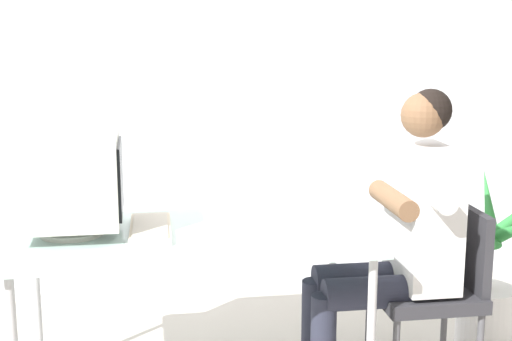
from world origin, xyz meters
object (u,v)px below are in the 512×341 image
Objects in this scene: desk at (192,243)px; keyboard at (150,228)px; person_seated at (398,232)px; potted_plant at (487,276)px; crt_monitor at (71,181)px; office_chair at (437,282)px.

desk is 0.18m from keyboard.
potted_plant is at bearing 28.68° from person_seated.
crt_monitor reaches higher than desk.
crt_monitor is 0.38m from keyboard.
crt_monitor reaches higher than keyboard.
office_chair is (1.25, -0.02, -0.30)m from keyboard.
keyboard is at bearing 171.78° from desk.
potted_plant is (0.40, 0.32, -0.10)m from office_chair.
crt_monitor is at bearing -171.78° from potted_plant.
person_seated reaches higher than potted_plant.
person_seated reaches higher than desk.
desk is 3.46× the size of keyboard.
potted_plant reaches higher than desk.
crt_monitor is 2.08m from potted_plant.
person_seated is (-0.19, -0.00, 0.24)m from office_chair.
crt_monitor reaches higher than potted_plant.
person_seated reaches higher than crt_monitor.
crt_monitor is 1.40m from person_seated.
office_chair is (1.08, 0.00, -0.23)m from desk.
potted_plant is (1.48, 0.32, -0.34)m from desk.
person_seated is at bearing -180.00° from office_chair.
potted_plant is (1.65, 0.30, -0.40)m from keyboard.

